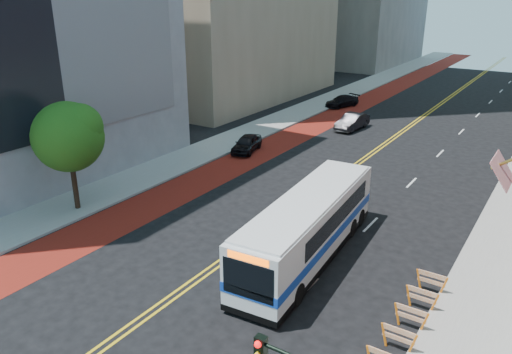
{
  "coord_description": "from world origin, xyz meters",
  "views": [
    {
      "loc": [
        13.52,
        -11.74,
        13.03
      ],
      "look_at": [
        0.68,
        8.0,
        4.05
      ],
      "focal_mm": 35.0,
      "sensor_mm": 36.0,
      "label": 1
    }
  ],
  "objects_px": {
    "car_b": "(352,122)",
    "car_c": "(342,101)",
    "street_tree": "(69,134)",
    "car_a": "(247,144)",
    "transit_bus": "(309,226)"
  },
  "relations": [
    {
      "from": "car_b",
      "to": "car_c",
      "type": "bearing_deg",
      "value": 123.78
    },
    {
      "from": "street_tree",
      "to": "car_a",
      "type": "distance_m",
      "value": 16.25
    },
    {
      "from": "car_b",
      "to": "car_c",
      "type": "relative_size",
      "value": 1.04
    },
    {
      "from": "street_tree",
      "to": "car_c",
      "type": "distance_m",
      "value": 35.93
    },
    {
      "from": "car_b",
      "to": "transit_bus",
      "type": "bearing_deg",
      "value": -67.85
    },
    {
      "from": "street_tree",
      "to": "car_c",
      "type": "xyz_separation_m",
      "value": [
        1.94,
        35.63,
        -4.27
      ]
    },
    {
      "from": "car_a",
      "to": "car_c",
      "type": "xyz_separation_m",
      "value": [
        -0.21,
        20.08,
        -0.06
      ]
    },
    {
      "from": "car_a",
      "to": "car_c",
      "type": "relative_size",
      "value": 0.93
    },
    {
      "from": "transit_bus",
      "to": "car_c",
      "type": "bearing_deg",
      "value": 106.71
    },
    {
      "from": "transit_bus",
      "to": "car_a",
      "type": "relative_size",
      "value": 3.03
    },
    {
      "from": "street_tree",
      "to": "car_a",
      "type": "relative_size",
      "value": 1.63
    },
    {
      "from": "car_b",
      "to": "car_a",
      "type": "bearing_deg",
      "value": -107.81
    },
    {
      "from": "street_tree",
      "to": "car_c",
      "type": "relative_size",
      "value": 1.51
    },
    {
      "from": "transit_bus",
      "to": "car_c",
      "type": "distance_m",
      "value": 35.36
    },
    {
      "from": "transit_bus",
      "to": "car_b",
      "type": "bearing_deg",
      "value": 103.48
    }
  ]
}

